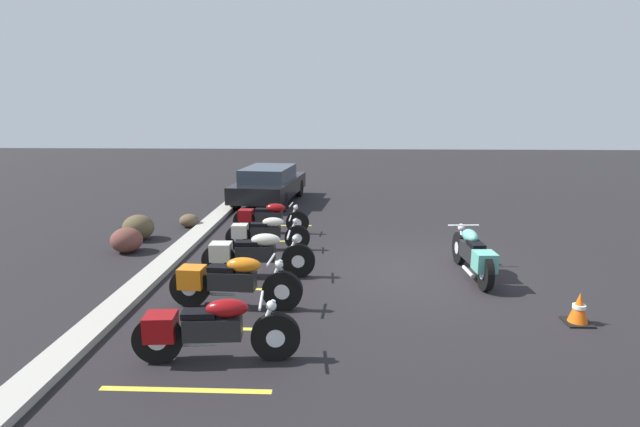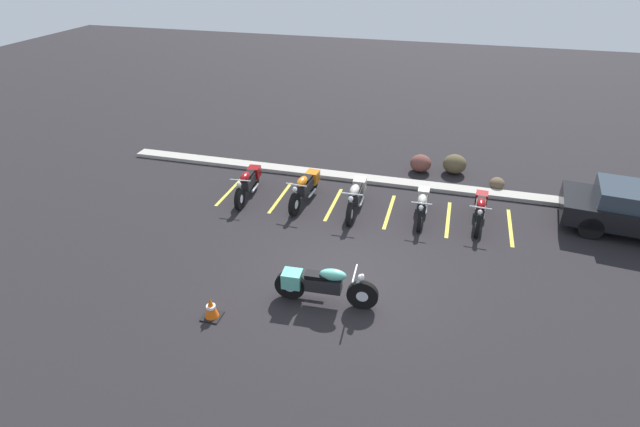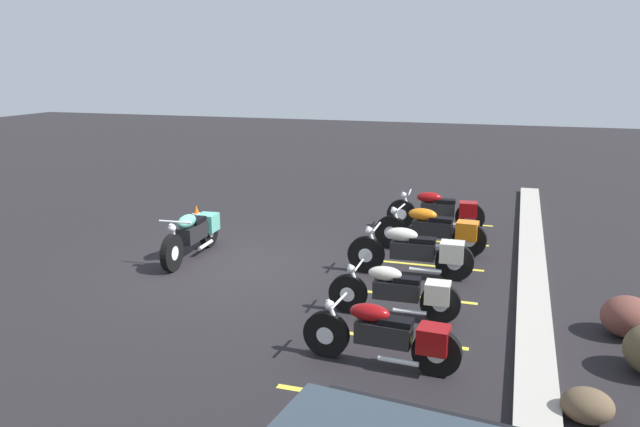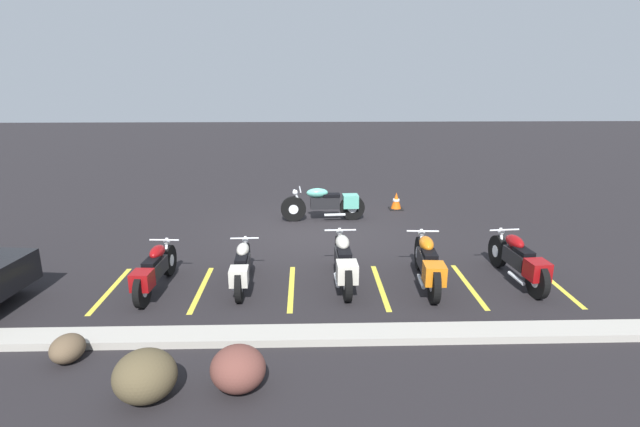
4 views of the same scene
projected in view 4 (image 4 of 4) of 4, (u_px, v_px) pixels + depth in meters
name	position (u px, v px, depth m)	size (l,w,h in m)	color
ground	(316.00, 231.00, 12.87)	(60.00, 60.00, 0.00)	black
motorcycle_teal_featured	(327.00, 203.00, 13.71)	(2.32, 0.65, 0.91)	black
parked_bike_0	(520.00, 260.00, 9.58)	(0.63, 2.22, 0.87)	black
parked_bike_1	(428.00, 263.00, 9.41)	(0.64, 2.28, 0.90)	black
parked_bike_2	(343.00, 262.00, 9.49)	(0.64, 2.27, 0.89)	black
parked_bike_3	(242.00, 267.00, 9.38)	(0.56, 2.01, 0.79)	black
parked_bike_4	(154.00, 270.00, 9.19)	(0.58, 2.07, 0.81)	black
concrete_curb	(324.00, 335.00, 7.66)	(18.00, 0.50, 0.12)	#A8A399
landscape_rock_0	(68.00, 348.00, 7.04)	(0.56, 0.46, 0.38)	brown
landscape_rock_1	(145.00, 376.00, 6.17)	(0.78, 0.79, 0.64)	brown
landscape_rock_2	(238.00, 369.00, 6.38)	(0.73, 0.71, 0.58)	brown
traffic_cone	(396.00, 201.00, 14.90)	(0.40, 0.40, 0.51)	black
stall_line_0	(556.00, 285.00, 9.62)	(0.10, 2.10, 0.00)	gold
stall_line_1	(469.00, 286.00, 9.57)	(0.10, 2.10, 0.00)	gold
stall_line_2	(380.00, 287.00, 9.53)	(0.10, 2.10, 0.00)	gold
stall_line_3	(291.00, 288.00, 9.48)	(0.10, 2.10, 0.00)	gold
stall_line_4	(201.00, 289.00, 9.43)	(0.10, 2.10, 0.00)	gold
stall_line_5	(111.00, 290.00, 9.38)	(0.10, 2.10, 0.00)	gold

